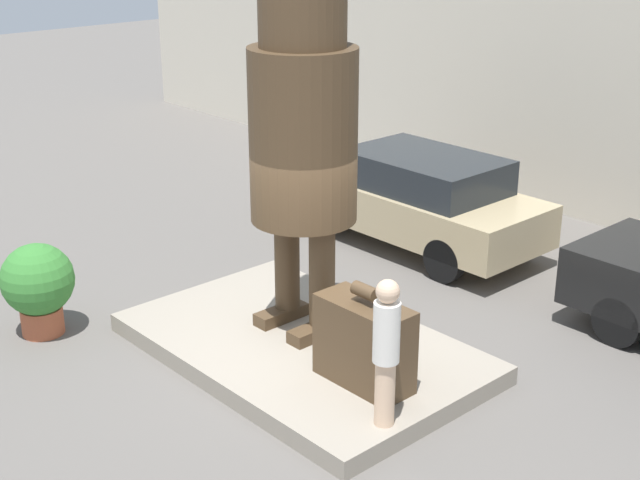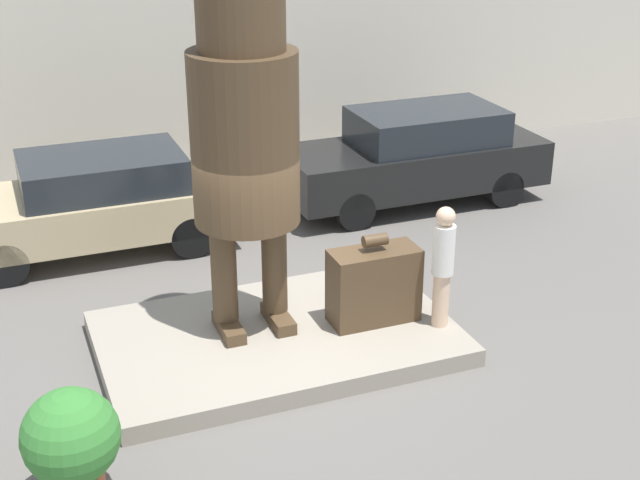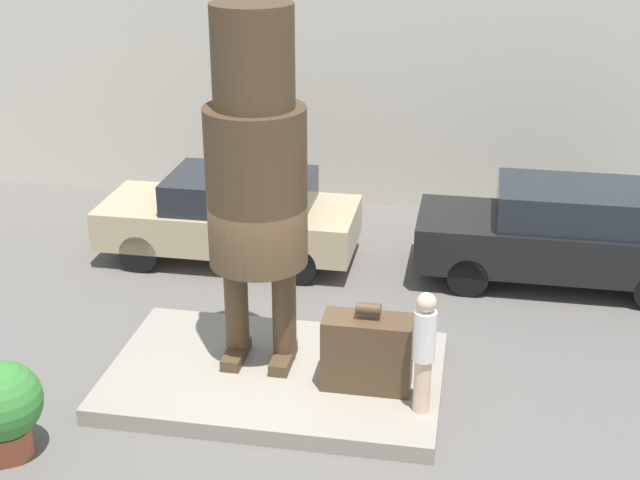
{
  "view_description": "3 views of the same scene",
  "coord_description": "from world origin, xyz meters",
  "px_view_note": "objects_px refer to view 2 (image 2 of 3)",
  "views": [
    {
      "loc": [
        7.48,
        -6.49,
        5.35
      ],
      "look_at": [
        0.31,
        0.02,
        1.64
      ],
      "focal_mm": 50.0,
      "sensor_mm": 36.0,
      "label": 1
    },
    {
      "loc": [
        -3.12,
        -9.46,
        5.86
      ],
      "look_at": [
        0.52,
        -0.2,
        1.49
      ],
      "focal_mm": 50.0,
      "sensor_mm": 36.0,
      "label": 2
    },
    {
      "loc": [
        2.44,
        -10.09,
        6.58
      ],
      "look_at": [
        0.62,
        -0.04,
        2.19
      ],
      "focal_mm": 50.0,
      "sensor_mm": 36.0,
      "label": 3
    }
  ],
  "objects_px": {
    "statue_figure": "(244,114)",
    "planter_pot": "(71,442)",
    "parked_car_black": "(417,155)",
    "parked_car_tan": "(94,201)",
    "giant_suitcase": "(374,285)",
    "tourist": "(443,262)"
  },
  "relations": [
    {
      "from": "tourist",
      "to": "parked_car_tan",
      "type": "height_order",
      "value": "tourist"
    },
    {
      "from": "giant_suitcase",
      "to": "parked_car_tan",
      "type": "bearing_deg",
      "value": 125.56
    },
    {
      "from": "statue_figure",
      "to": "giant_suitcase",
      "type": "height_order",
      "value": "statue_figure"
    },
    {
      "from": "statue_figure",
      "to": "tourist",
      "type": "xyz_separation_m",
      "value": [
        2.26,
        -0.89,
        -1.91
      ]
    },
    {
      "from": "tourist",
      "to": "statue_figure",
      "type": "bearing_deg",
      "value": 158.64
    },
    {
      "from": "giant_suitcase",
      "to": "planter_pot",
      "type": "height_order",
      "value": "giant_suitcase"
    },
    {
      "from": "statue_figure",
      "to": "parked_car_tan",
      "type": "height_order",
      "value": "statue_figure"
    },
    {
      "from": "statue_figure",
      "to": "planter_pot",
      "type": "relative_size",
      "value": 3.86
    },
    {
      "from": "parked_car_tan",
      "to": "planter_pot",
      "type": "height_order",
      "value": "parked_car_tan"
    },
    {
      "from": "parked_car_tan",
      "to": "planter_pot",
      "type": "xyz_separation_m",
      "value": [
        -1.11,
        -6.02,
        -0.13
      ]
    },
    {
      "from": "statue_figure",
      "to": "giant_suitcase",
      "type": "xyz_separation_m",
      "value": [
        1.52,
        -0.45,
        -2.3
      ]
    },
    {
      "from": "statue_figure",
      "to": "tourist",
      "type": "height_order",
      "value": "statue_figure"
    },
    {
      "from": "giant_suitcase",
      "to": "parked_car_black",
      "type": "bearing_deg",
      "value": 56.56
    },
    {
      "from": "statue_figure",
      "to": "planter_pot",
      "type": "height_order",
      "value": "statue_figure"
    },
    {
      "from": "giant_suitcase",
      "to": "planter_pot",
      "type": "relative_size",
      "value": 0.97
    },
    {
      "from": "statue_figure",
      "to": "parked_car_tan",
      "type": "bearing_deg",
      "value": 111.07
    },
    {
      "from": "parked_car_black",
      "to": "planter_pot",
      "type": "xyz_separation_m",
      "value": [
        -6.77,
        -6.06,
        -0.19
      ]
    },
    {
      "from": "parked_car_tan",
      "to": "statue_figure",
      "type": "bearing_deg",
      "value": 111.07
    },
    {
      "from": "tourist",
      "to": "parked_car_tan",
      "type": "bearing_deg",
      "value": 128.99
    },
    {
      "from": "giant_suitcase",
      "to": "parked_car_tan",
      "type": "distance_m",
      "value": 5.03
    },
    {
      "from": "parked_car_tan",
      "to": "parked_car_black",
      "type": "relative_size",
      "value": 0.95
    },
    {
      "from": "parked_car_black",
      "to": "planter_pot",
      "type": "bearing_deg",
      "value": 41.82
    }
  ]
}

